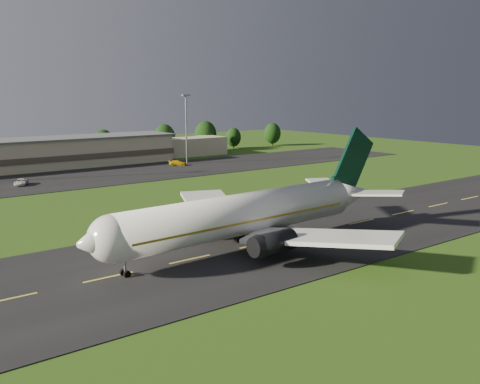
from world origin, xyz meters
TOP-DOWN VIEW (x-y plane):
  - ground at (0.00, 0.00)m, footprint 360.00×360.00m
  - taxiway at (0.00, 0.00)m, footprint 220.00×30.00m
  - airliner at (20.06, 0.04)m, footprint 51.30×42.14m
  - light_mast_east at (60.00, 80.00)m, footprint 2.40×1.20m
  - tree_line at (40.93, 106.07)m, footprint 198.28×8.93m
  - service_vehicle_c at (9.72, 70.24)m, footprint 4.39×5.72m
  - service_vehicle_d at (55.39, 77.53)m, footprint 5.32×4.88m

SIDE VIEW (x-z plane):
  - ground at x=0.00m, z-range 0.00..0.00m
  - taxiway at x=0.00m, z-range 0.00..0.10m
  - service_vehicle_c at x=9.72m, z-range 0.10..1.54m
  - service_vehicle_d at x=55.39m, z-range 0.10..1.60m
  - airliner at x=20.06m, z-range -3.13..12.45m
  - tree_line at x=40.93m, z-range -0.35..10.46m
  - light_mast_east at x=60.00m, z-range 2.56..22.91m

